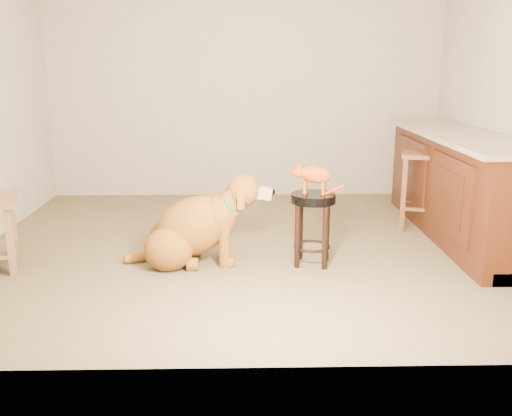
{
  "coord_description": "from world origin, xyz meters",
  "views": [
    {
      "loc": [
        -0.02,
        -4.66,
        1.54
      ],
      "look_at": [
        0.08,
        -0.41,
        0.45
      ],
      "focal_mm": 40.0,
      "sensor_mm": 36.0,
      "label": 1
    }
  ],
  "objects_px": {
    "padded_stool": "(313,214)",
    "tabby_kitten": "(313,175)",
    "wood_stool": "(421,189)",
    "golden_retriever": "(194,229)"
  },
  "relations": [
    {
      "from": "golden_retriever",
      "to": "wood_stool",
      "type": "bearing_deg",
      "value": 23.23
    },
    {
      "from": "padded_stool",
      "to": "tabby_kitten",
      "type": "bearing_deg",
      "value": 162.3
    },
    {
      "from": "wood_stool",
      "to": "golden_retriever",
      "type": "height_order",
      "value": "wood_stool"
    },
    {
      "from": "padded_stool",
      "to": "golden_retriever",
      "type": "xyz_separation_m",
      "value": [
        -0.92,
        0.04,
        -0.12
      ]
    },
    {
      "from": "wood_stool",
      "to": "golden_retriever",
      "type": "relative_size",
      "value": 0.6
    },
    {
      "from": "golden_retriever",
      "to": "tabby_kitten",
      "type": "xyz_separation_m",
      "value": [
        0.91,
        -0.03,
        0.42
      ]
    },
    {
      "from": "wood_stool",
      "to": "tabby_kitten",
      "type": "xyz_separation_m",
      "value": [
        -1.15,
        -0.98,
        0.33
      ]
    },
    {
      "from": "padded_stool",
      "to": "tabby_kitten",
      "type": "distance_m",
      "value": 0.31
    },
    {
      "from": "golden_retriever",
      "to": "tabby_kitten",
      "type": "relative_size",
      "value": 2.84
    },
    {
      "from": "tabby_kitten",
      "to": "wood_stool",
      "type": "bearing_deg",
      "value": 52.39
    }
  ]
}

